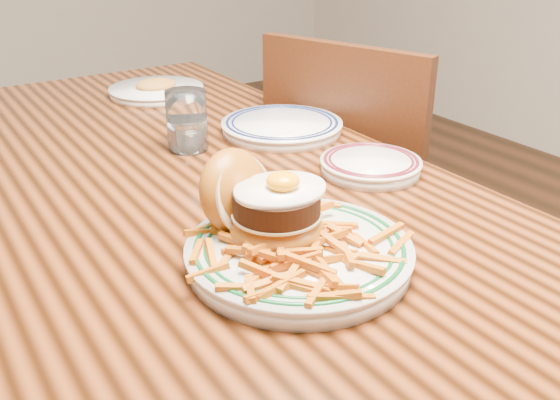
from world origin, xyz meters
TOP-DOWN VIEW (x-y plane):
  - table at (0.00, 0.00)m, footprint 0.85×1.60m
  - chair_right at (0.56, 0.09)m, footprint 0.55×0.55m
  - main_plate at (-0.01, -0.40)m, footprint 0.31×0.33m
  - side_plate at (0.30, -0.22)m, footprint 0.19×0.19m
  - rear_plate at (0.28, 0.06)m, footprint 0.26×0.26m
  - water_glass at (0.07, 0.08)m, footprint 0.08×0.08m
  - far_plate at (0.17, 0.49)m, footprint 0.25×0.25m

SIDE VIEW (x-z plane):
  - chair_right at x=0.56m, z-range 0.03..0.96m
  - table at x=0.00m, z-range 0.29..1.04m
  - far_plate at x=0.17m, z-range 0.74..0.79m
  - rear_plate at x=0.28m, z-range 0.75..0.78m
  - side_plate at x=0.30m, z-range 0.75..0.78m
  - main_plate at x=-0.01m, z-range 0.72..0.87m
  - water_glass at x=0.07m, z-range 0.74..0.86m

